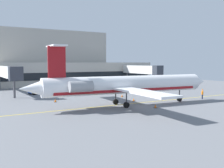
# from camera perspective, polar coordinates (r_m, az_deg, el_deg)

# --- Properties ---
(ground) EXTENTS (120.00, 120.00, 0.11)m
(ground) POSITION_cam_1_polar(r_m,az_deg,el_deg) (42.25, 5.19, -4.77)
(ground) COLOR slate
(terminal_building) EXTENTS (66.18, 16.86, 16.84)m
(terminal_building) POSITION_cam_1_polar(r_m,az_deg,el_deg) (86.99, -12.65, 4.19)
(terminal_building) COLOR #B7B2A8
(terminal_building) RESTS_ON ground
(jet_bridge_west) EXTENTS (2.40, 17.56, 5.98)m
(jet_bridge_west) POSITION_cam_1_polar(r_m,az_deg,el_deg) (80.82, 6.47, 3.02)
(jet_bridge_west) COLOR silver
(jet_bridge_west) RESTS_ON ground
(jet_bridge_east) EXTENTS (2.40, 22.88, 6.08)m
(jet_bridge_east) POSITION_cam_1_polar(r_m,az_deg,el_deg) (62.29, -21.58, 2.35)
(jet_bridge_east) COLOR silver
(jet_bridge_east) RESTS_ON ground
(regional_jet) EXTENTS (32.66, 26.42, 9.19)m
(regional_jet) POSITION_cam_1_polar(r_m,az_deg,el_deg) (41.86, 2.83, -0.19)
(regional_jet) COLOR white
(regional_jet) RESTS_ON ground
(baggage_tug) EXTENTS (3.72, 4.02, 2.20)m
(baggage_tug) POSITION_cam_1_polar(r_m,az_deg,el_deg) (65.02, 1.54, -0.52)
(baggage_tug) COLOR #E5B20C
(baggage_tug) RESTS_ON ground
(belt_loader) EXTENTS (3.20, 2.60, 2.12)m
(belt_loader) POSITION_cam_1_polar(r_m,az_deg,el_deg) (59.81, -15.64, -1.19)
(belt_loader) COLOR #1E4CB2
(belt_loader) RESTS_ON ground
(fuel_tank) EXTENTS (6.94, 2.41, 2.45)m
(fuel_tank) POSITION_cam_1_polar(r_m,az_deg,el_deg) (73.23, -5.11, 0.34)
(fuel_tank) COLOR white
(fuel_tank) RESTS_ON ground
(marshaller) EXTENTS (0.56, 0.72, 1.90)m
(marshaller) POSITION_cam_1_polar(r_m,az_deg,el_deg) (52.64, 18.71, -2.02)
(marshaller) COLOR #191E33
(marshaller) RESTS_ON ground
(safety_cone_alpha) EXTENTS (0.47, 0.47, 0.55)m
(safety_cone_alpha) POSITION_cam_1_polar(r_m,az_deg,el_deg) (47.25, -11.99, -3.49)
(safety_cone_alpha) COLOR orange
(safety_cone_alpha) RESTS_ON ground
(safety_cone_bravo) EXTENTS (0.47, 0.47, 0.55)m
(safety_cone_bravo) POSITION_cam_1_polar(r_m,az_deg,el_deg) (52.93, 2.16, -2.52)
(safety_cone_bravo) COLOR orange
(safety_cone_bravo) RESTS_ON ground
(safety_cone_charlie) EXTENTS (0.47, 0.47, 0.55)m
(safety_cone_charlie) POSITION_cam_1_polar(r_m,az_deg,el_deg) (47.50, 4.65, -3.36)
(safety_cone_charlie) COLOR orange
(safety_cone_charlie) RESTS_ON ground
(safety_cone_delta) EXTENTS (0.47, 0.47, 0.55)m
(safety_cone_delta) POSITION_cam_1_polar(r_m,az_deg,el_deg) (40.89, 9.25, -4.71)
(safety_cone_delta) COLOR orange
(safety_cone_delta) RESTS_ON ground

